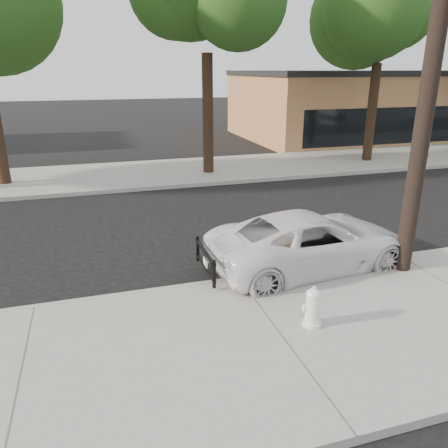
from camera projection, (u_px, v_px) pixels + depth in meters
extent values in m
plane|color=black|center=(212.00, 247.00, 11.12)|extent=(120.00, 120.00, 0.00)
cube|color=gray|center=(281.00, 339.00, 7.22)|extent=(90.00, 4.40, 0.15)
cube|color=gray|center=(159.00, 173.00, 18.76)|extent=(90.00, 5.00, 0.15)
cube|color=#9E9B93|center=(239.00, 281.00, 9.20)|extent=(90.00, 0.12, 0.16)
cube|color=#AD6C48|center=(378.00, 105.00, 29.26)|extent=(18.00, 10.00, 4.00)
cylinder|color=black|center=(435.00, 49.00, 8.12)|extent=(0.34, 0.34, 9.00)
cylinder|color=black|center=(208.00, 115.00, 17.85)|extent=(0.44, 0.44, 4.75)
sphere|color=#224915|center=(207.00, 7.00, 16.52)|extent=(4.80, 4.80, 4.80)
cylinder|color=black|center=(372.00, 113.00, 20.38)|extent=(0.44, 0.44, 4.40)
sphere|color=#224915|center=(381.00, 28.00, 19.15)|extent=(4.35, 4.35, 4.35)
imported|color=white|center=(311.00, 241.00, 9.78)|extent=(4.84, 2.56, 1.30)
cylinder|color=white|center=(312.00, 323.00, 7.48)|extent=(0.33, 0.33, 0.06)
cylinder|color=white|center=(313.00, 310.00, 7.40)|extent=(0.25, 0.25, 0.57)
ellipsoid|color=white|center=(314.00, 294.00, 7.30)|extent=(0.27, 0.27, 0.19)
cylinder|color=white|center=(313.00, 307.00, 7.38)|extent=(0.36, 0.17, 0.11)
cylinder|color=white|center=(313.00, 307.00, 7.38)|extent=(0.17, 0.21, 0.14)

